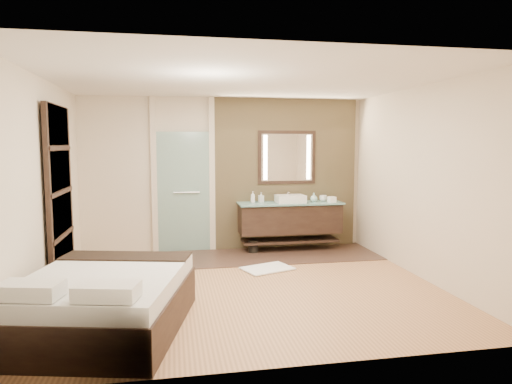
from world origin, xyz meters
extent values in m
plane|color=#9D6942|center=(0.00, 0.00, 0.00)|extent=(5.00, 5.00, 0.00)
cube|color=#3B2820|center=(0.60, 1.60, 0.01)|extent=(3.80, 1.30, 0.01)
cube|color=#9F875A|center=(1.10, 2.21, 1.35)|extent=(2.60, 0.08, 2.70)
cube|color=black|center=(1.10, 1.92, 0.57)|extent=(1.80, 0.50, 0.50)
cube|color=black|center=(1.10, 1.92, 0.18)|extent=(1.71, 0.45, 0.04)
cube|color=#8AD2CD|center=(1.10, 1.90, 0.85)|extent=(1.85, 0.55, 0.03)
cube|color=white|center=(1.10, 1.90, 0.93)|extent=(0.50, 0.38, 0.13)
cylinder|color=silver|center=(1.10, 2.09, 0.95)|extent=(0.03, 0.03, 0.18)
cylinder|color=silver|center=(1.10, 2.05, 1.03)|extent=(0.02, 0.10, 0.02)
cube|color=black|center=(1.10, 2.16, 1.65)|extent=(1.06, 0.03, 0.96)
cube|color=white|center=(1.10, 2.15, 1.65)|extent=(0.94, 0.01, 0.84)
cube|color=beige|center=(0.70, 2.14, 1.65)|extent=(0.07, 0.01, 0.80)
cube|color=beige|center=(1.50, 2.14, 1.65)|extent=(0.07, 0.01, 0.80)
cube|color=#BDEFE4|center=(-0.75, 2.20, 1.05)|extent=(0.90, 0.05, 2.10)
cylinder|color=silver|center=(-0.70, 2.15, 1.05)|extent=(0.45, 0.03, 0.03)
cube|color=beige|center=(-1.25, 2.21, 1.35)|extent=(0.10, 0.08, 2.70)
cube|color=beige|center=(-0.25, 2.21, 1.35)|extent=(0.10, 0.08, 2.70)
cube|color=black|center=(-2.43, 0.60, 1.20)|extent=(0.06, 1.20, 2.40)
cube|color=beige|center=(-2.41, 0.60, 0.37)|extent=(0.02, 1.06, 0.52)
cube|color=beige|center=(-2.41, 0.60, 0.96)|extent=(0.02, 1.06, 0.52)
cube|color=beige|center=(-2.41, 0.60, 1.54)|extent=(0.02, 1.06, 0.52)
cube|color=beige|center=(-2.41, 0.60, 2.13)|extent=(0.02, 1.06, 0.52)
cube|color=black|center=(-1.65, -1.15, 0.21)|extent=(1.91, 2.19, 0.42)
cube|color=silver|center=(-1.65, -1.15, 0.50)|extent=(1.85, 2.13, 0.17)
cube|color=black|center=(-1.49, -0.46, 0.59)|extent=(1.52, 0.75, 0.04)
cube|color=silver|center=(-2.15, -1.81, 0.66)|extent=(0.57, 0.40, 0.13)
cube|color=silver|center=(-1.50, -1.96, 0.66)|extent=(0.57, 0.40, 0.13)
cube|color=white|center=(0.45, 0.75, 0.02)|extent=(0.85, 0.72, 0.02)
cylinder|color=black|center=(0.43, 1.85, 0.11)|extent=(0.23, 0.23, 0.22)
cube|color=white|center=(1.82, 1.76, 0.92)|extent=(0.13, 0.13, 0.10)
imported|color=white|center=(0.44, 1.95, 0.97)|extent=(0.10, 0.10, 0.20)
imported|color=#B2B2B2|center=(0.60, 2.01, 0.95)|extent=(0.10, 0.10, 0.18)
imported|color=#AEDAD5|center=(1.54, 1.92, 0.94)|extent=(0.16, 0.16, 0.16)
imported|color=white|center=(1.73, 1.97, 0.92)|extent=(0.15, 0.15, 0.10)
camera|label=1|loc=(-0.95, -5.83, 1.89)|focal=32.00mm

